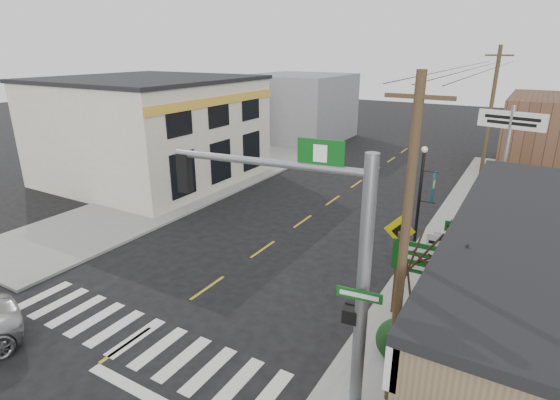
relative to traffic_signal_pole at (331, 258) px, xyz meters
The scene contains 18 objects.
ground 7.72m from the traffic_signal_pole, behind, with size 140.00×140.00×0.00m, color black.
sidewalk_right 12.90m from the traffic_signal_pole, 77.63° to the left, with size 6.00×38.00×0.13m, color gray.
sidewalk_left 19.90m from the traffic_signal_pole, 142.20° to the left, with size 6.00×38.00×0.13m, color gray.
center_line 10.32m from the traffic_signal_pole, 132.64° to the left, with size 0.12×56.00×0.01m, color gold.
crosswalk 7.67m from the traffic_signal_pole, behind, with size 11.00×2.20×0.01m, color silver.
left_building 23.31m from the traffic_signal_pole, 146.29° to the left, with size 12.00×12.00×6.80m, color beige.
bldg_distant_left 35.49m from the traffic_signal_pole, 119.34° to the left, with size 9.00×10.00×6.40m, color gray.
traffic_signal_pole is the anchor object (origin of this frame).
guide_sign 5.32m from the traffic_signal_pole, 77.43° to the left, with size 1.73×0.14×3.02m.
fire_hydrant 7.86m from the traffic_signal_pole, 89.85° to the left, with size 0.21×0.21×0.68m.
ped_crossing_sign 6.86m from the traffic_signal_pole, 90.73° to the left, with size 1.14×0.08×2.92m.
lamp_post 9.34m from the traffic_signal_pole, 90.14° to the left, with size 0.65×0.51×4.99m.
dance_center_sign 14.37m from the traffic_signal_pole, 79.49° to the left, with size 2.95×0.18×6.26m.
bare_tree 2.89m from the traffic_signal_pole, 48.47° to the left, with size 2.47×2.47×4.95m.
shrub_front 4.61m from the traffic_signal_pole, 67.18° to the left, with size 1.28×1.28×0.96m, color #1A3716.
shrub_back 8.48m from the traffic_signal_pole, 72.92° to the left, with size 1.01×1.01×0.76m, color #1C3216.
utility_pole_near 1.67m from the traffic_signal_pole, 28.62° to the left, with size 1.44×0.22×8.31m.
utility_pole_far 20.75m from the traffic_signal_pole, 86.91° to the left, with size 1.55×0.23×8.90m.
Camera 1 is at (10.00, -7.44, 8.83)m, focal length 28.00 mm.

